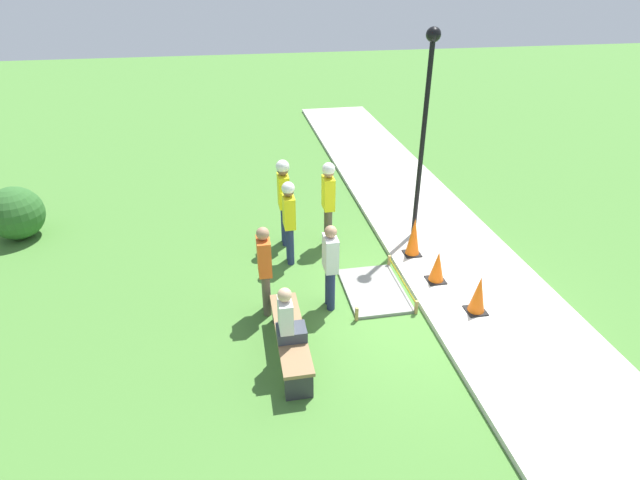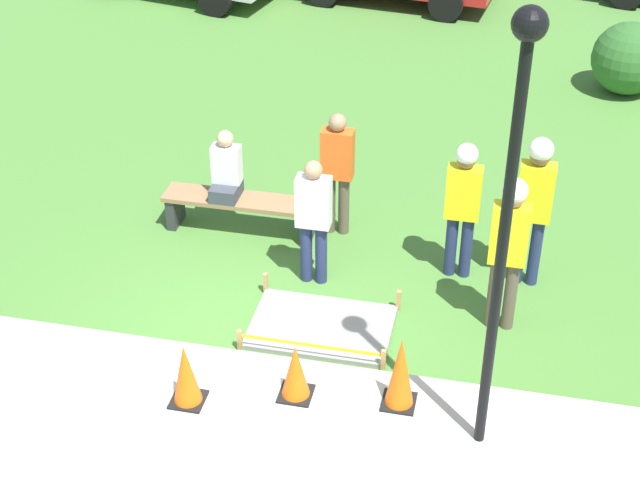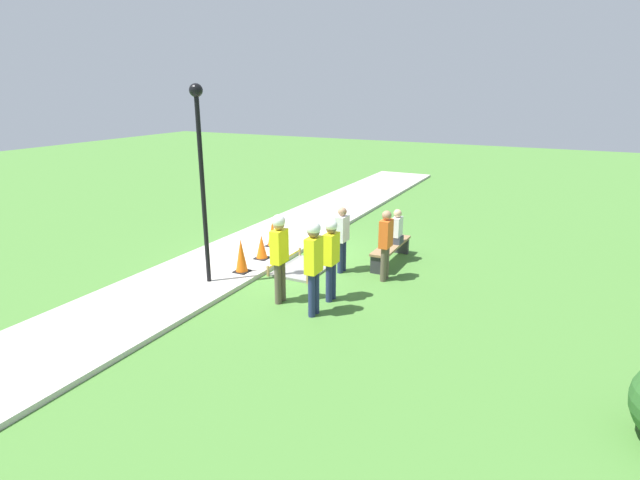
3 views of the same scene
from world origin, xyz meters
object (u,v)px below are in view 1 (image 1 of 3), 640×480
Objects in this scene: person_seated_on_bench at (288,319)px; worker_trainee at (284,194)px; park_bench at (290,337)px; worker_supervisor at (289,216)px; traffic_cone_near_patch at (478,295)px; lamppost_near at (426,110)px; traffic_cone_sidewalk_edge at (414,237)px; traffic_cone_far_patch at (437,267)px; worker_assistant at (328,196)px; bystander_in_gray_shirt at (330,263)px; bystander_in_orange_shirt at (265,266)px.

worker_trainee is at bearing -6.10° from person_seated_on_bench.
worker_supervisor is (2.82, -0.36, 0.70)m from park_bench.
worker_trainee reaches higher than worker_supervisor.
worker_supervisor is at bearing 50.65° from traffic_cone_near_patch.
worker_trainee is at bearing 83.88° from lamppost_near.
lamppost_near is (0.83, -0.32, 2.38)m from traffic_cone_sidewalk_edge.
park_bench is at bearing 115.87° from traffic_cone_far_patch.
worker_assistant is (0.90, 1.61, 0.64)m from traffic_cone_sidewalk_edge.
bystander_in_gray_shirt is at bearing 72.96° from traffic_cone_near_patch.
park_bench is 0.46× the size of lamppost_near.
traffic_cone_sidewalk_edge is at bearing 11.43° from traffic_cone_near_patch.
park_bench is 1.18× the size of bystander_in_orange_shirt.
worker_assistant is at bearing -10.40° from bystander_in_gray_shirt.
worker_assistant is 0.44× the size of lamppost_near.
worker_trainee is (3.79, -0.41, 0.33)m from person_seated_on_bench.
person_seated_on_bench is 3.83m from worker_trainee.
traffic_cone_sidewalk_edge is 1.95m from worker_assistant.
worker_assistant is 1.13× the size of bystander_in_orange_shirt.
worker_supervisor is at bearing -7.89° from person_seated_on_bench.
bystander_in_gray_shirt is (0.75, 2.44, 0.46)m from traffic_cone_near_patch.
worker_supervisor reaches higher than bystander_in_gray_shirt.
person_seated_on_bench is (-2.66, 2.93, 0.34)m from traffic_cone_sidewalk_edge.
worker_supervisor reaches higher than traffic_cone_far_patch.
worker_assistant is (2.97, 2.03, 0.70)m from traffic_cone_near_patch.
person_seated_on_bench is 0.50× the size of worker_supervisor.
traffic_cone_near_patch is 3.33m from park_bench.
bystander_in_gray_shirt is 3.75m from lamppost_near.
worker_trainee reaches higher than bystander_in_gray_shirt.
traffic_cone_far_patch is at bearing -85.76° from bystander_in_orange_shirt.
bystander_in_gray_shirt is (-2.22, 0.41, -0.24)m from worker_assistant.
worker_trainee reaches higher than park_bench.
person_seated_on_bench is at bearing 118.09° from traffic_cone_far_patch.
worker_supervisor is (2.41, 2.94, 0.61)m from traffic_cone_near_patch.
bystander_in_orange_shirt is (-0.24, 3.25, 0.53)m from traffic_cone_far_patch.
worker_trainee reaches higher than person_seated_on_bench.
traffic_cone_sidewalk_edge is 3.81m from park_bench.
worker_assistant is at bearing -20.55° from park_bench.
worker_assistant is 0.98× the size of worker_trainee.
traffic_cone_near_patch is 1.13× the size of traffic_cone_far_patch.
lamppost_near is at bearing -92.02° from worker_assistant.
worker_supervisor is 1.07m from worker_assistant.
traffic_cone_far_patch is at bearing -138.41° from worker_assistant.
worker_assistant reaches higher than traffic_cone_sidewalk_edge.
traffic_cone_near_patch is 3.79m from lamppost_near.
park_bench is 2.21× the size of person_seated_on_bench.
traffic_cone_near_patch is at bearing -163.08° from traffic_cone_far_patch.
worker_assistant is at bearing 60.94° from traffic_cone_sidewalk_edge.
traffic_cone_near_patch is at bearing -80.16° from person_seated_on_bench.
worker_supervisor is (2.99, -0.41, 0.21)m from person_seated_on_bench.
bystander_in_orange_shirt is at bearing 12.26° from park_bench.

